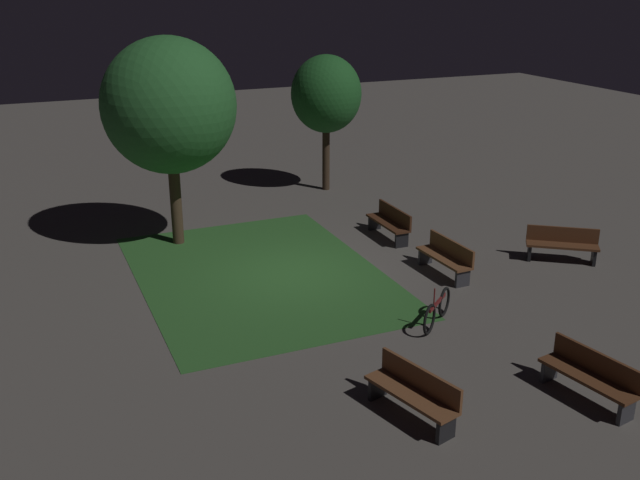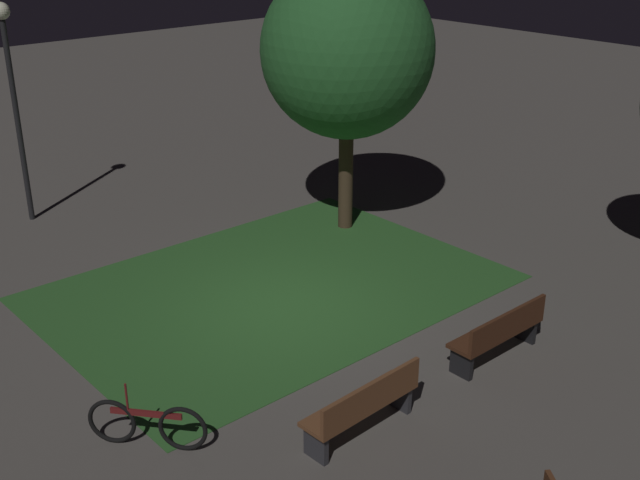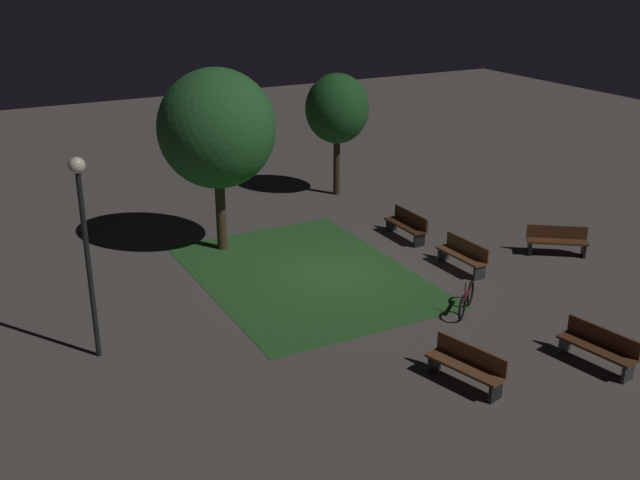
{
  "view_description": "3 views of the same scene",
  "coord_description": "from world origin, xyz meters",
  "views": [
    {
      "loc": [
        -15.53,
        5.98,
        7.01
      ],
      "look_at": [
        -0.51,
        -0.45,
        1.02
      ],
      "focal_mm": 40.75,
      "sensor_mm": 36.0,
      "label": 1
    },
    {
      "loc": [
        -7.69,
        -9.68,
        6.58
      ],
      "look_at": [
        1.02,
        0.26,
        0.95
      ],
      "focal_mm": 44.91,
      "sensor_mm": 36.0,
      "label": 2
    },
    {
      "loc": [
        -17.56,
        9.83,
        8.73
      ],
      "look_at": [
        -0.76,
        0.91,
        1.46
      ],
      "focal_mm": 42.71,
      "sensor_mm": 36.0,
      "label": 3
    }
  ],
  "objects": [
    {
      "name": "ground_plane",
      "position": [
        0.0,
        0.0,
        0.0
      ],
      "size": [
        60.0,
        60.0,
        0.0
      ],
      "primitive_type": "plane",
      "color": "#56514C"
    },
    {
      "name": "grass_lawn",
      "position": [
        0.36,
        0.82,
        0.01
      ],
      "size": [
        7.98,
        5.77,
        0.01
      ],
      "primitive_type": "cube",
      "color": "#2D6028",
      "rests_on": "ground"
    },
    {
      "name": "bench_front_right",
      "position": [
        -1.45,
        -3.44,
        0.48
      ],
      "size": [
        1.82,
        0.55,
        0.88
      ],
      "color": "brown",
      "rests_on": "ground"
    },
    {
      "name": "bench_front_left",
      "position": [
        1.45,
        -3.44,
        0.48
      ],
      "size": [
        1.8,
        0.48,
        0.88
      ],
      "color": "#422314",
      "rests_on": "ground"
    },
    {
      "name": "bench_back_row",
      "position": [
        -1.84,
        -6.69,
        0.48
      ],
      "size": [
        1.44,
        1.74,
        0.88
      ],
      "color": "#512D19",
      "rests_on": "ground"
    },
    {
      "name": "bench_near_trees",
      "position": [
        -7.25,
        -2.68,
        0.48
      ],
      "size": [
        1.86,
        0.79,
        0.88
      ],
      "color": "#512D19",
      "rests_on": "ground"
    },
    {
      "name": "bench_path_side",
      "position": [
        -6.51,
        0.42,
        0.48
      ],
      "size": [
        1.86,
        0.93,
        0.88
      ],
      "color": "brown",
      "rests_on": "ground"
    },
    {
      "name": "tree_near_wall",
      "position": [
        3.41,
        2.15,
        3.79
      ],
      "size": [
        3.51,
        3.51,
        5.59
      ],
      "color": "#423021",
      "rests_on": "ground"
    },
    {
      "name": "tree_tall_center",
      "position": [
        6.7,
        -3.76,
        3.26
      ],
      "size": [
        2.35,
        2.35,
        4.57
      ],
      "color": "#38281C",
      "rests_on": "ground"
    },
    {
      "name": "lamp_post_path_center",
      "position": [
        -1.56,
        7.1,
        3.18
      ],
      "size": [
        0.36,
        0.36,
        4.7
      ],
      "color": "black",
      "rests_on": "ground"
    },
    {
      "name": "bicycle",
      "position": [
        -3.73,
        -1.76,
        0.34
      ],
      "size": [
        1.07,
        1.29,
        0.93
      ],
      "color": "black",
      "rests_on": "ground"
    }
  ]
}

